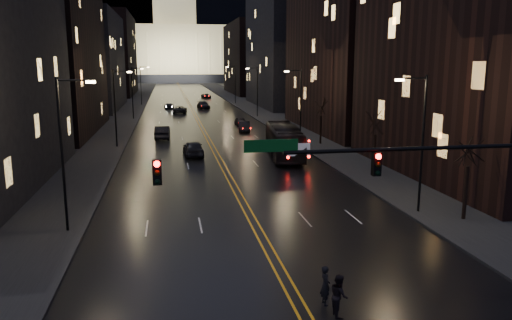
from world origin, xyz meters
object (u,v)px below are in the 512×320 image
oncoming_car_b (162,132)px  oncoming_car_a (193,148)px  pedestrian_b (339,295)px  traffic_signal (429,173)px  pedestrian_a (325,285)px  receding_car_a (244,127)px  bus (284,141)px

oncoming_car_b → oncoming_car_a: bearing=106.2°
pedestrian_b → oncoming_car_a: bearing=9.1°
traffic_signal → pedestrian_b: (-4.58, -2.00, -4.25)m
oncoming_car_b → pedestrian_a: 47.60m
receding_car_a → pedestrian_a: bearing=-87.1°
traffic_signal → pedestrian_a: traffic_signal is taller
bus → receding_car_a: bearing=99.5°
traffic_signal → bus: size_ratio=1.42×
oncoming_car_a → oncoming_car_b: size_ratio=0.95×
pedestrian_b → traffic_signal: bearing=-63.6°
oncoming_car_b → pedestrian_b: size_ratio=3.07×
traffic_signal → oncoming_car_b: size_ratio=3.31×
oncoming_car_a → pedestrian_b: (3.82, -35.18, 0.01)m
oncoming_car_a → traffic_signal: bearing=101.8°
pedestrian_b → bus: bearing=-6.6°
oncoming_car_b → pedestrian_b: 48.58m
oncoming_car_b → pedestrian_b: oncoming_car_b is taller
receding_car_a → pedestrian_b: 53.21m
pedestrian_a → pedestrian_b: 0.98m
pedestrian_a → pedestrian_b: pedestrian_b is taller
oncoming_car_a → pedestrian_b: pedestrian_b is taller
receding_car_a → traffic_signal: bearing=-81.8°
pedestrian_a → oncoming_car_b: bearing=3.8°
bus → pedestrian_b: bus is taller
bus → oncoming_car_b: 19.62m
receding_car_a → pedestrian_b: size_ratio=2.65×
bus → pedestrian_a: size_ratio=7.28×
traffic_signal → pedestrian_a: (-4.83, -1.05, -4.27)m
oncoming_car_a → oncoming_car_b: 13.29m
oncoming_car_b → receding_car_a: 12.55m
oncoming_car_b → traffic_signal: bearing=106.0°
receding_car_a → pedestrian_a: (-4.62, -52.08, 0.09)m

